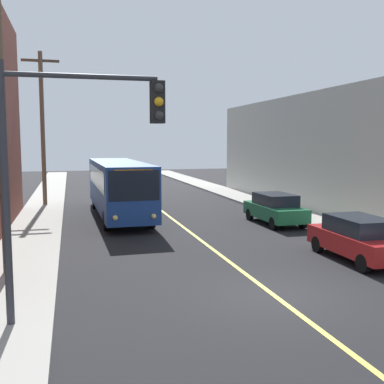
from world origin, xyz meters
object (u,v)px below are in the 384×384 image
(city_bus, at_px, (119,185))
(utility_pole_mid, at_px, (42,121))
(parked_car_green, at_px, (275,208))
(traffic_signal_left_corner, at_px, (74,144))
(fire_hydrant, at_px, (377,232))
(parked_car_red, at_px, (359,238))

(city_bus, height_order, utility_pole_mid, utility_pole_mid)
(parked_car_green, relative_size, traffic_signal_left_corner, 0.74)
(city_bus, xyz_separation_m, utility_pole_mid, (-4.39, 5.37, 3.87))
(utility_pole_mid, bearing_deg, city_bus, -50.70)
(parked_car_green, relative_size, fire_hydrant, 5.28)
(city_bus, bearing_deg, traffic_signal_left_corner, -99.18)
(parked_car_green, xyz_separation_m, traffic_signal_left_corner, (-10.34, -11.33, 3.46))
(parked_car_green, relative_size, utility_pole_mid, 0.44)
(parked_car_red, relative_size, parked_car_green, 1.00)
(parked_car_red, height_order, fire_hydrant, parked_car_red)
(parked_car_red, height_order, traffic_signal_left_corner, traffic_signal_left_corner)
(parked_car_green, bearing_deg, city_bus, 148.99)
(parked_car_red, xyz_separation_m, fire_hydrant, (2.19, 1.92, -0.26))
(utility_pole_mid, bearing_deg, fire_hydrant, -48.52)
(traffic_signal_left_corner, bearing_deg, fire_hydrant, 23.94)
(parked_car_red, relative_size, utility_pole_mid, 0.44)
(parked_car_green, distance_m, fire_hydrant, 6.19)
(traffic_signal_left_corner, relative_size, fire_hydrant, 7.14)
(fire_hydrant, bearing_deg, traffic_signal_left_corner, -156.06)
(parked_car_red, xyz_separation_m, utility_pole_mid, (-11.88, 17.83, 4.84))
(city_bus, relative_size, parked_car_green, 2.75)
(city_bus, height_order, traffic_signal_left_corner, traffic_signal_left_corner)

